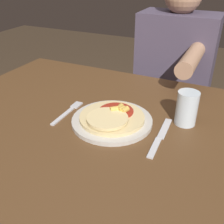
# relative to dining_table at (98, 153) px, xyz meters

# --- Properties ---
(dining_table) EXTENTS (1.25, 0.98, 0.76)m
(dining_table) POSITION_rel_dining_table_xyz_m (0.00, 0.00, 0.00)
(dining_table) COLOR brown
(dining_table) RESTS_ON ground_plane
(plate) EXTENTS (0.27, 0.27, 0.01)m
(plate) POSITION_rel_dining_table_xyz_m (0.03, 0.05, 0.11)
(plate) COLOR beige
(plate) RESTS_ON dining_table
(pizza) EXTENTS (0.21, 0.21, 0.04)m
(pizza) POSITION_rel_dining_table_xyz_m (0.03, 0.05, 0.12)
(pizza) COLOR #E0C689
(pizza) RESTS_ON plate
(fork) EXTENTS (0.03, 0.18, 0.00)m
(fork) POSITION_rel_dining_table_xyz_m (-0.14, 0.05, 0.10)
(fork) COLOR silver
(fork) RESTS_ON dining_table
(knife) EXTENTS (0.03, 0.22, 0.00)m
(knife) POSITION_rel_dining_table_xyz_m (0.20, 0.03, 0.10)
(knife) COLOR silver
(knife) RESTS_ON dining_table
(drinking_glass) EXTENTS (0.07, 0.07, 0.11)m
(drinking_glass) POSITION_rel_dining_table_xyz_m (0.25, 0.15, 0.16)
(drinking_glass) COLOR silver
(drinking_glass) RESTS_ON dining_table
(person_diner) EXTENTS (0.38, 0.52, 1.18)m
(person_diner) POSITION_rel_dining_table_xyz_m (0.08, 0.72, 0.03)
(person_diner) COLOR #2D2D38
(person_diner) RESTS_ON ground_plane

